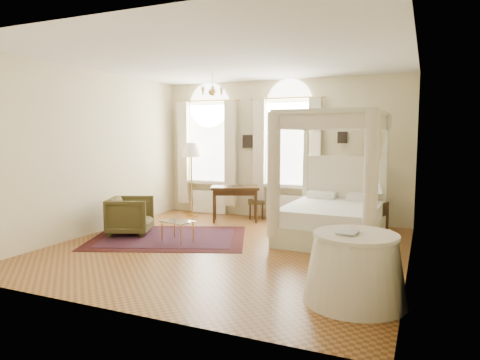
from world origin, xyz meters
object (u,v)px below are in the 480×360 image
object	(u,v)px
writing_desk	(235,191)
coffee_table	(177,223)
stool	(256,203)
canopy_bed	(332,211)
floor_lamp	(191,154)
nightstand	(374,217)
side_table	(355,268)
armchair	(130,216)

from	to	relation	value
writing_desk	coffee_table	xyz separation A→B (m)	(-0.22, -2.17, -0.35)
stool	coffee_table	bearing A→B (deg)	-101.73
canopy_bed	floor_lamp	distance (m)	3.95
canopy_bed	nightstand	distance (m)	1.20
canopy_bed	coffee_table	world-z (taller)	canopy_bed
stool	floor_lamp	bearing A→B (deg)	-168.64
stool	coffee_table	size ratio (longest dim) A/B	0.78
stool	side_table	distance (m)	5.24
canopy_bed	floor_lamp	size ratio (longest dim) A/B	1.34
armchair	writing_desk	bearing A→B (deg)	-58.42
floor_lamp	stool	bearing A→B (deg)	11.36
coffee_table	side_table	size ratio (longest dim) A/B	0.53
armchair	stool	bearing A→B (deg)	-58.35
armchair	floor_lamp	xyz separation A→B (m)	(0.16, 2.20, 1.17)
canopy_bed	stool	xyz separation A→B (m)	(-2.09, 1.35, -0.18)
nightstand	armchair	distance (m)	4.99
canopy_bed	coffee_table	bearing A→B (deg)	-153.71
canopy_bed	armchair	world-z (taller)	canopy_bed
nightstand	writing_desk	world-z (taller)	writing_desk
side_table	nightstand	bearing A→B (deg)	93.00
armchair	coffee_table	size ratio (longest dim) A/B	1.28
coffee_table	side_table	world-z (taller)	side_table
nightstand	side_table	world-z (taller)	side_table
writing_desk	armchair	world-z (taller)	writing_desk
writing_desk	floor_lamp	size ratio (longest dim) A/B	0.68
nightstand	side_table	size ratio (longest dim) A/B	0.52
side_table	coffee_table	bearing A→B (deg)	154.72
writing_desk	stool	world-z (taller)	writing_desk
nightstand	stool	size ratio (longest dim) A/B	1.25
canopy_bed	stool	bearing A→B (deg)	147.04
writing_desk	side_table	size ratio (longest dim) A/B	1.00
nightstand	coffee_table	xyz separation A→B (m)	(-3.31, -2.27, 0.04)
nightstand	stool	bearing A→B (deg)	171.97
stool	armchair	distance (m)	3.07
writing_desk	armchair	distance (m)	2.49
stool	floor_lamp	world-z (taller)	floor_lamp
stool	side_table	bearing A→B (deg)	-55.54
canopy_bed	stool	distance (m)	2.50
nightstand	coffee_table	bearing A→B (deg)	-145.57
stool	writing_desk	bearing A→B (deg)	-124.44
writing_desk	coffee_table	distance (m)	2.21
writing_desk	stool	bearing A→B (deg)	55.56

